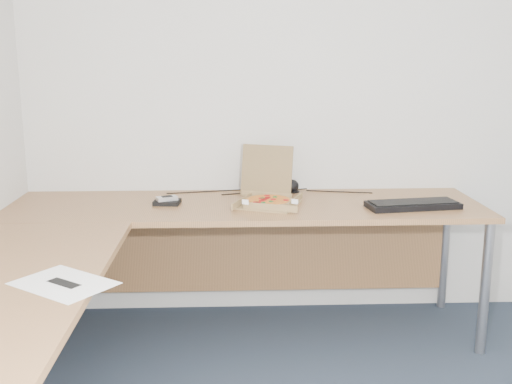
{
  "coord_description": "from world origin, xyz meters",
  "views": [
    {
      "loc": [
        -0.58,
        -1.77,
        1.5
      ],
      "look_at": [
        -0.45,
        1.28,
        0.82
      ],
      "focal_mm": 43.1,
      "sensor_mm": 36.0,
      "label": 1
    }
  ],
  "objects_px": {
    "pizza_box": "(268,198)",
    "wallet": "(167,202)",
    "desk": "(178,232)",
    "keyboard": "(413,205)",
    "drinking_glass": "(276,182)"
  },
  "relations": [
    {
      "from": "desk",
      "to": "wallet",
      "type": "xyz_separation_m",
      "value": [
        -0.09,
        0.43,
        0.04
      ]
    },
    {
      "from": "wallet",
      "to": "keyboard",
      "type": "bearing_deg",
      "value": 0.54
    },
    {
      "from": "pizza_box",
      "to": "drinking_glass",
      "type": "xyz_separation_m",
      "value": [
        0.06,
        0.28,
        0.03
      ]
    },
    {
      "from": "desk",
      "to": "keyboard",
      "type": "xyz_separation_m",
      "value": [
        1.18,
        0.3,
        0.04
      ]
    },
    {
      "from": "drinking_glass",
      "to": "wallet",
      "type": "bearing_deg",
      "value": -157.46
    },
    {
      "from": "desk",
      "to": "drinking_glass",
      "type": "distance_m",
      "value": 0.85
    },
    {
      "from": "pizza_box",
      "to": "wallet",
      "type": "xyz_separation_m",
      "value": [
        -0.53,
        0.03,
        -0.02
      ]
    },
    {
      "from": "pizza_box",
      "to": "drinking_glass",
      "type": "relative_size",
      "value": 2.57
    },
    {
      "from": "drinking_glass",
      "to": "keyboard",
      "type": "relative_size",
      "value": 0.28
    },
    {
      "from": "pizza_box",
      "to": "wallet",
      "type": "relative_size",
      "value": 2.51
    },
    {
      "from": "drinking_glass",
      "to": "wallet",
      "type": "height_order",
      "value": "drinking_glass"
    },
    {
      "from": "desk",
      "to": "keyboard",
      "type": "distance_m",
      "value": 1.22
    },
    {
      "from": "desk",
      "to": "drinking_glass",
      "type": "xyz_separation_m",
      "value": [
        0.51,
        0.68,
        0.09
      ]
    },
    {
      "from": "drinking_glass",
      "to": "keyboard",
      "type": "distance_m",
      "value": 0.78
    },
    {
      "from": "desk",
      "to": "pizza_box",
      "type": "xyz_separation_m",
      "value": [
        0.44,
        0.4,
        0.06
      ]
    }
  ]
}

